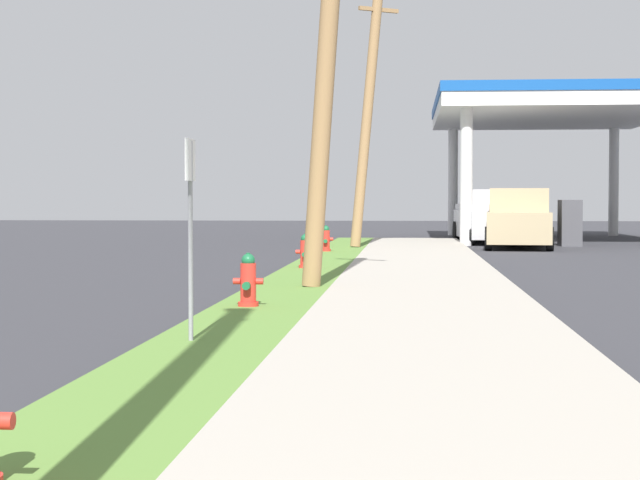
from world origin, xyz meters
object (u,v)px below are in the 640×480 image
Objects in this scene: utility_pole_background at (367,116)px; fire_hydrant_fourth at (326,240)px; utility_pole_midground at (330,12)px; truck_tan_at_forecourt at (518,221)px; fire_hydrant_second at (248,283)px; truck_silver_on_apron at (489,218)px; street_sign_post at (190,197)px; fire_hydrant_third at (305,253)px; car_black_by_near_pump at (522,220)px.

fire_hydrant_fourth is at bearing -109.73° from utility_pole_background.
utility_pole_midground is 1.64× the size of truck_tan_at_forecourt.
fire_hydrant_second is 25.70m from truck_silver_on_apron.
street_sign_post reaches higher than fire_hydrant_second.
fire_hydrant_fourth is 0.35× the size of street_sign_post.
truck_tan_at_forecourt is (6.00, 5.20, 0.47)m from fire_hydrant_fourth.
utility_pole_midground reaches higher than fire_hydrant_second.
fire_hydrant_fourth is 4.95m from utility_pole_background.
utility_pole_background reaches higher than fire_hydrant_second.
fire_hydrant_third is 11.23m from utility_pole_background.
fire_hydrant_fourth is at bearing -120.31° from truck_silver_on_apron.
street_sign_post reaches higher than car_black_by_near_pump.
utility_pole_background reaches higher than truck_tan_at_forecourt.
utility_pole_midground is 2.00× the size of car_black_by_near_pump.
truck_silver_on_apron is (4.29, 6.19, -3.33)m from utility_pole_background.
fire_hydrant_second is 0.35× the size of street_sign_post.
truck_tan_at_forecourt is at bearing 24.28° from utility_pole_background.
street_sign_post is 0.38× the size of truck_tan_at_forecourt.
car_black_by_near_pump is at bearing 83.20° from truck_tan_at_forecourt.
utility_pole_midground reaches higher than truck_silver_on_apron.
street_sign_post is at bearing -89.77° from fire_hydrant_fourth.
fire_hydrant_fourth is at bearing -114.59° from car_black_by_near_pump.
truck_tan_at_forecourt is (4.93, 2.22, -3.33)m from utility_pole_background.
fire_hydrant_fourth is at bearing -139.06° from truck_tan_at_forecourt.
utility_pole_midground is 4.29× the size of street_sign_post.
fire_hydrant_second is 0.16× the size of car_black_by_near_pump.
fire_hydrant_second is at bearing -92.80° from utility_pole_background.
car_black_by_near_pump is 0.82× the size of truck_silver_on_apron.
street_sign_post reaches higher than fire_hydrant_fourth.
utility_pole_background is at bearing -155.72° from truck_tan_at_forecourt.
truck_silver_on_apron is (-1.91, -6.73, 0.19)m from car_black_by_near_pump.
car_black_by_near_pump is 0.82× the size of truck_tan_at_forecourt.
fire_hydrant_third is (-0.01, 8.45, 0.00)m from fire_hydrant_second.
utility_pole_background is at bearing 87.50° from street_sign_post.
fire_hydrant_third is 24.51m from car_black_by_near_pump.
fire_hydrant_third is 0.16× the size of car_black_by_near_pump.
truck_tan_at_forecourt is (5.86, 21.19, 0.47)m from fire_hydrant_second.
street_sign_post is (-0.96, -6.92, -3.12)m from utility_pole_midground.
utility_pole_midground reaches higher than utility_pole_background.
street_sign_post is 36.27m from car_black_by_near_pump.
fire_hydrant_third is 7.55m from fire_hydrant_fourth.
utility_pole_midground is at bearing -101.17° from truck_silver_on_apron.
fire_hydrant_third is 12.15m from street_sign_post.
car_black_by_near_pump is (7.19, 35.53, -0.91)m from street_sign_post.
street_sign_post is 0.47× the size of car_black_by_near_pump.
utility_pole_midground is 1.64× the size of truck_silver_on_apron.
truck_tan_at_forecourt reaches higher than fire_hydrant_third.
truck_silver_on_apron is at bearing 78.83° from utility_pole_midground.
fire_hydrant_fourth is 0.08× the size of utility_pole_midground.
utility_pole_background reaches higher than car_black_by_near_pump.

